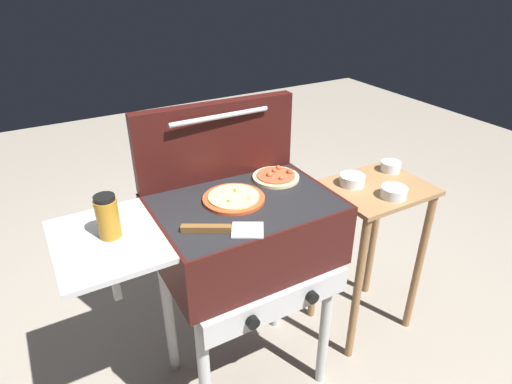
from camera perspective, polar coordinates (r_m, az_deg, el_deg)
The scene contains 11 objects.
ground_plane at distance 2.13m, azimuth -1.26°, elevation -22.61°, with size 8.00×8.00×0.00m, color gray.
grill at distance 1.61m, azimuth -1.91°, elevation -5.75°, with size 0.96×0.53×0.90m.
grill_lid_open at distance 1.65m, azimuth -5.25°, elevation 6.70°, with size 0.63×0.09×0.30m.
pizza_cheese at distance 1.54m, azimuth -2.92°, elevation -0.78°, with size 0.22×0.22×0.04m.
pizza_pepperoni at distance 1.69m, azimuth 2.68°, elevation 2.07°, with size 0.18×0.18×0.04m.
sauce_jar at distance 1.39m, azimuth -18.94°, elevation -3.08°, with size 0.07×0.07×0.14m.
spatula at distance 1.37m, azimuth -4.31°, elevation -4.89°, with size 0.25×0.18×0.02m.
prep_table at distance 2.07m, azimuth 14.89°, elevation -4.84°, with size 0.44×0.36×0.79m.
topping_bowl_near at distance 1.93m, azimuth 12.53°, elevation 1.50°, with size 0.11×0.11×0.04m.
topping_bowl_far at distance 1.88m, azimuth 17.67°, elevation -0.05°, with size 0.11×0.11×0.04m.
topping_bowl_middle at distance 2.10m, azimuth 17.29°, elevation 3.19°, with size 0.09×0.09×0.04m.
Camera 1 is at (-0.63, -1.18, 1.66)m, focal length 30.41 mm.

